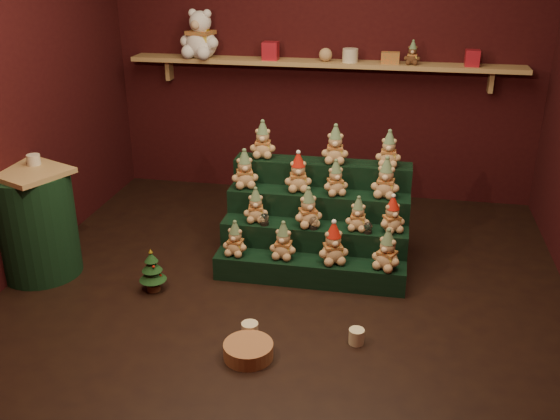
% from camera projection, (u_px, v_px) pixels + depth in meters
% --- Properties ---
extents(ground, '(4.00, 4.00, 0.00)m').
position_uv_depth(ground, '(285.00, 290.00, 4.49)').
color(ground, black).
rests_on(ground, ground).
extents(back_wall, '(4.00, 0.10, 2.80)m').
position_uv_depth(back_wall, '(325.00, 49.00, 5.80)').
color(back_wall, black).
rests_on(back_wall, ground).
extents(front_wall, '(4.00, 0.10, 2.80)m').
position_uv_depth(front_wall, '(175.00, 234.00, 2.09)').
color(front_wall, black).
rests_on(front_wall, ground).
extents(back_shelf, '(3.60, 0.26, 0.24)m').
position_uv_depth(back_shelf, '(322.00, 64.00, 5.68)').
color(back_shelf, '#A38551').
rests_on(back_shelf, ground).
extents(riser_tier_front, '(1.40, 0.22, 0.18)m').
position_uv_depth(riser_tier_front, '(309.00, 271.00, 4.57)').
color(riser_tier_front, black).
rests_on(riser_tier_front, ground).
extents(riser_tier_midfront, '(1.40, 0.22, 0.36)m').
position_uv_depth(riser_tier_midfront, '(313.00, 247.00, 4.73)').
color(riser_tier_midfront, black).
rests_on(riser_tier_midfront, ground).
extents(riser_tier_midback, '(1.40, 0.22, 0.54)m').
position_uv_depth(riser_tier_midback, '(318.00, 224.00, 4.90)').
color(riser_tier_midback, black).
rests_on(riser_tier_midback, ground).
extents(riser_tier_back, '(1.40, 0.22, 0.72)m').
position_uv_depth(riser_tier_back, '(321.00, 203.00, 5.06)').
color(riser_tier_back, black).
rests_on(riser_tier_back, ground).
extents(teddy_0, '(0.20, 0.18, 0.26)m').
position_uv_depth(teddy_0, '(235.00, 238.00, 4.57)').
color(teddy_0, tan).
rests_on(teddy_0, riser_tier_front).
extents(teddy_1, '(0.21, 0.19, 0.27)m').
position_uv_depth(teddy_1, '(283.00, 240.00, 4.52)').
color(teddy_1, tan).
rests_on(teddy_1, riser_tier_front).
extents(teddy_2, '(0.27, 0.26, 0.30)m').
position_uv_depth(teddy_2, '(333.00, 243.00, 4.45)').
color(teddy_2, tan).
rests_on(teddy_2, riser_tier_front).
extents(teddy_3, '(0.27, 0.26, 0.29)m').
position_uv_depth(teddy_3, '(387.00, 250.00, 4.37)').
color(teddy_3, tan).
rests_on(teddy_3, riser_tier_front).
extents(teddy_4, '(0.21, 0.20, 0.26)m').
position_uv_depth(teddy_4, '(256.00, 205.00, 4.69)').
color(teddy_4, tan).
rests_on(teddy_4, riser_tier_midfront).
extents(teddy_5, '(0.27, 0.26, 0.29)m').
position_uv_depth(teddy_5, '(308.00, 207.00, 4.60)').
color(teddy_5, tan).
rests_on(teddy_5, riser_tier_midfront).
extents(teddy_6, '(0.18, 0.17, 0.25)m').
position_uv_depth(teddy_6, '(358.00, 214.00, 4.55)').
color(teddy_6, tan).
rests_on(teddy_6, riser_tier_midfront).
extents(teddy_7, '(0.25, 0.24, 0.27)m').
position_uv_depth(teddy_7, '(392.00, 214.00, 4.52)').
color(teddy_7, tan).
rests_on(teddy_7, riser_tier_midfront).
extents(teddy_8, '(0.26, 0.25, 0.30)m').
position_uv_depth(teddy_8, '(245.00, 169.00, 4.85)').
color(teddy_8, tan).
rests_on(teddy_8, riser_tier_midback).
extents(teddy_9, '(0.25, 0.23, 0.30)m').
position_uv_depth(teddy_9, '(298.00, 172.00, 4.78)').
color(teddy_9, tan).
rests_on(teddy_9, riser_tier_midback).
extents(teddy_10, '(0.24, 0.23, 0.26)m').
position_uv_depth(teddy_10, '(336.00, 178.00, 4.71)').
color(teddy_10, tan).
rests_on(teddy_10, riser_tier_midback).
extents(teddy_11, '(0.23, 0.22, 0.30)m').
position_uv_depth(teddy_11, '(386.00, 178.00, 4.65)').
color(teddy_11, tan).
rests_on(teddy_11, riser_tier_midback).
extents(teddy_12, '(0.23, 0.21, 0.29)m').
position_uv_depth(teddy_12, '(263.00, 139.00, 4.96)').
color(teddy_12, tan).
rests_on(teddy_12, riser_tier_back).
extents(teddy_13, '(0.22, 0.20, 0.29)m').
position_uv_depth(teddy_13, '(335.00, 144.00, 4.83)').
color(teddy_13, tan).
rests_on(teddy_13, riser_tier_back).
extents(teddy_14, '(0.20, 0.18, 0.27)m').
position_uv_depth(teddy_14, '(389.00, 149.00, 4.77)').
color(teddy_14, tan).
rests_on(teddy_14, riser_tier_back).
extents(snow_globe_a, '(0.07, 0.07, 0.09)m').
position_uv_depth(snow_globe_a, '(264.00, 219.00, 4.65)').
color(snow_globe_a, black).
rests_on(snow_globe_a, riser_tier_midfront).
extents(snow_globe_b, '(0.07, 0.07, 0.10)m').
position_uv_depth(snow_globe_b, '(313.00, 223.00, 4.59)').
color(snow_globe_b, black).
rests_on(snow_globe_b, riser_tier_midfront).
extents(snow_globe_c, '(0.06, 0.06, 0.09)m').
position_uv_depth(snow_globe_c, '(368.00, 228.00, 4.52)').
color(snow_globe_c, black).
rests_on(snow_globe_c, riser_tier_midfront).
extents(side_table, '(0.68, 0.63, 0.83)m').
position_uv_depth(side_table, '(36.00, 223.00, 4.58)').
color(side_table, '#A38551').
rests_on(side_table, ground).
extents(table_ornament, '(0.09, 0.09, 0.08)m').
position_uv_depth(table_ornament, '(34.00, 160.00, 4.49)').
color(table_ornament, beige).
rests_on(table_ornament, side_table).
extents(mini_christmas_tree, '(0.20, 0.20, 0.33)m').
position_uv_depth(mini_christmas_tree, '(152.00, 270.00, 4.43)').
color(mini_christmas_tree, '#4C2D1B').
rests_on(mini_christmas_tree, ground).
extents(mug_left, '(0.11, 0.11, 0.11)m').
position_uv_depth(mug_left, '(250.00, 331.00, 3.93)').
color(mug_left, beige).
rests_on(mug_left, ground).
extents(mug_right, '(0.10, 0.10, 0.10)m').
position_uv_depth(mug_right, '(356.00, 336.00, 3.88)').
color(mug_right, beige).
rests_on(mug_right, ground).
extents(wicker_basket, '(0.39, 0.39, 0.09)m').
position_uv_depth(wicker_basket, '(248.00, 350.00, 3.75)').
color(wicker_basket, '#9F6940').
rests_on(wicker_basket, ground).
extents(white_bear, '(0.46, 0.43, 0.55)m').
position_uv_depth(white_bear, '(200.00, 27.00, 5.73)').
color(white_bear, white).
rests_on(white_bear, back_shelf).
extents(brown_bear, '(0.15, 0.14, 0.20)m').
position_uv_depth(brown_bear, '(413.00, 53.00, 5.46)').
color(brown_bear, '#4F2E1A').
rests_on(brown_bear, back_shelf).
extents(gift_tin_red_a, '(0.14, 0.14, 0.16)m').
position_uv_depth(gift_tin_red_a, '(271.00, 51.00, 5.70)').
color(gift_tin_red_a, '#B61C2A').
rests_on(gift_tin_red_a, back_shelf).
extents(gift_tin_cream, '(0.14, 0.14, 0.12)m').
position_uv_depth(gift_tin_cream, '(350.00, 55.00, 5.58)').
color(gift_tin_cream, beige).
rests_on(gift_tin_cream, back_shelf).
extents(gift_tin_red_b, '(0.12, 0.12, 0.14)m').
position_uv_depth(gift_tin_red_b, '(472.00, 58.00, 5.39)').
color(gift_tin_red_b, '#B61C2A').
rests_on(gift_tin_red_b, back_shelf).
extents(shelf_plush_ball, '(0.12, 0.12, 0.12)m').
position_uv_depth(shelf_plush_ball, '(326.00, 55.00, 5.62)').
color(shelf_plush_ball, tan).
rests_on(shelf_plush_ball, back_shelf).
extents(scarf_gift_box, '(0.16, 0.10, 0.10)m').
position_uv_depth(scarf_gift_box, '(390.00, 58.00, 5.52)').
color(scarf_gift_box, '#E45520').
rests_on(scarf_gift_box, back_shelf).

